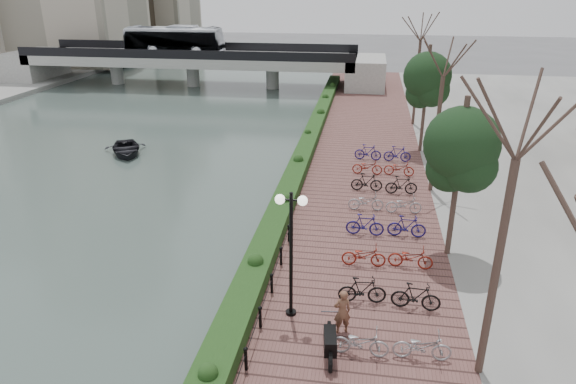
% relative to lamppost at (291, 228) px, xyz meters
% --- Properties ---
extents(river_water, '(30.00, 130.00, 0.02)m').
position_rel_lamppost_xyz_m(river_water, '(-17.27, 21.13, -3.71)').
color(river_water, '#42524B').
rests_on(river_water, ground).
extents(promenade, '(8.00, 75.00, 0.50)m').
position_rel_lamppost_xyz_m(promenade, '(1.73, 13.63, -3.47)').
color(promenade, brown).
rests_on(promenade, ground).
extents(hedge, '(1.10, 56.00, 0.60)m').
position_rel_lamppost_xyz_m(hedge, '(-1.67, 16.13, -2.92)').
color(hedge, '#1D3A15').
rests_on(hedge, promenade).
extents(chain_fence, '(0.10, 14.10, 0.70)m').
position_rel_lamppost_xyz_m(chain_fence, '(-0.87, -1.87, -2.87)').
color(chain_fence, black).
rests_on(chain_fence, promenade).
extents(lamppost, '(1.02, 0.32, 4.41)m').
position_rel_lamppost_xyz_m(lamppost, '(0.00, 0.00, 0.00)').
color(lamppost, black).
rests_on(lamppost, promenade).
extents(motorcycle, '(0.70, 1.73, 1.05)m').
position_rel_lamppost_xyz_m(motorcycle, '(1.45, -1.84, -2.69)').
color(motorcycle, black).
rests_on(motorcycle, promenade).
extents(pedestrian, '(0.65, 0.54, 1.53)m').
position_rel_lamppost_xyz_m(pedestrian, '(1.73, -0.71, -2.45)').
color(pedestrian, brown).
rests_on(pedestrian, promenade).
extents(bicycle_parking, '(2.40, 19.89, 1.00)m').
position_rel_lamppost_xyz_m(bicycle_parking, '(3.23, 7.40, -2.74)').
color(bicycle_parking, '#9C9DA1').
rests_on(bicycle_parking, promenade).
extents(street_trees, '(3.20, 37.12, 6.80)m').
position_rel_lamppost_xyz_m(street_trees, '(5.73, 8.81, -0.03)').
color(street_trees, '#3A2A22').
rests_on(street_trees, promenade).
extents(bridge, '(36.00, 10.77, 6.50)m').
position_rel_lamppost_xyz_m(bridge, '(-17.65, 41.13, -0.34)').
color(bridge, gray).
rests_on(bridge, ground).
extents(boat, '(4.26, 4.73, 0.80)m').
position_rel_lamppost_xyz_m(boat, '(-13.80, 16.71, -3.29)').
color(boat, black).
rests_on(boat, river_water).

